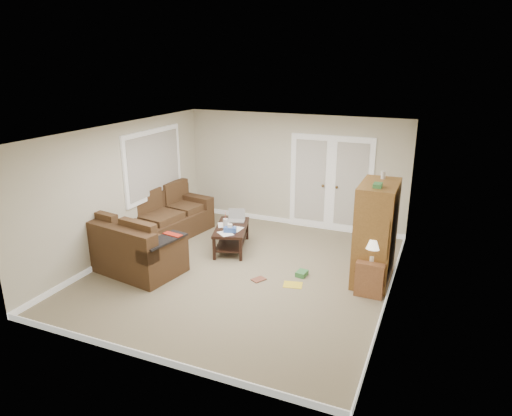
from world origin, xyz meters
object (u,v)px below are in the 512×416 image
at_px(tv_armoire, 376,232).
at_px(side_cabinet, 371,273).
at_px(sectional_sofa, 146,234).
at_px(coffee_table, 232,236).

bearing_deg(tv_armoire, side_cabinet, -84.74).
relative_size(sectional_sofa, coffee_table, 2.54).
distance_m(tv_armoire, side_cabinet, 0.71).
height_order(sectional_sofa, coffee_table, sectional_sofa).
height_order(coffee_table, tv_armoire, tv_armoire).
relative_size(sectional_sofa, side_cabinet, 3.53).
bearing_deg(tv_armoire, sectional_sofa, -173.73).
distance_m(sectional_sofa, side_cabinet, 4.33).
distance_m(sectional_sofa, coffee_table, 1.68).
xyz_separation_m(coffee_table, side_cabinet, (2.85, -0.76, 0.07)).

